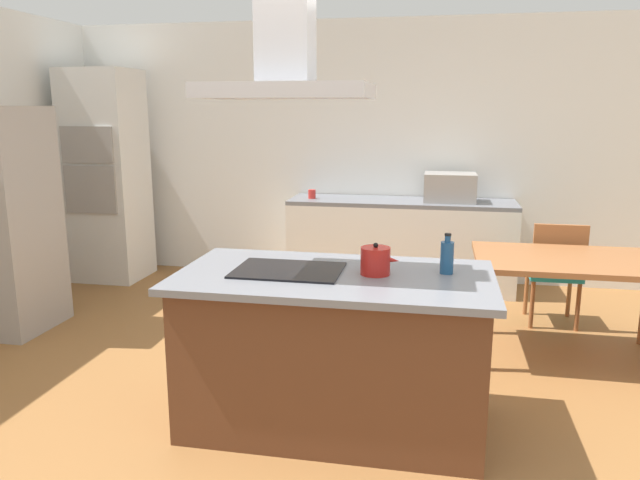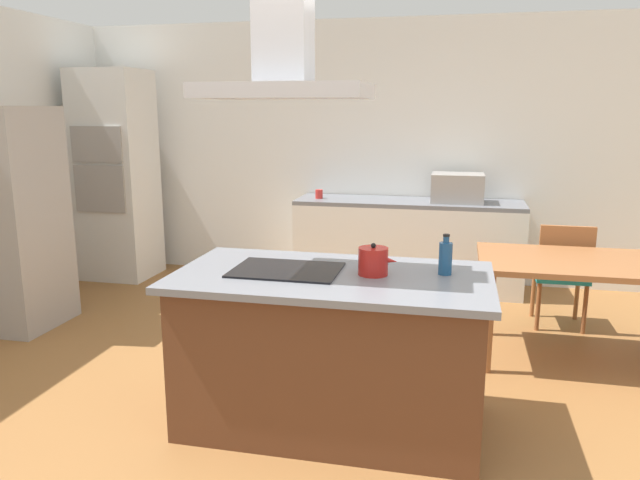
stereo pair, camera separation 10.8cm
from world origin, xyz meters
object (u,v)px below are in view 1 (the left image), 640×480
at_px(wall_oven_stack, 107,176).
at_px(range_hood, 286,49).
at_px(dining_table, 574,269).
at_px(countertop_microwave, 450,187).
at_px(coffee_mug_red, 312,194).
at_px(cooktop, 288,270).
at_px(tea_kettle, 376,261).
at_px(chair_facing_back_wall, 556,267).
at_px(olive_oil_bottle, 447,257).

relative_size(wall_oven_stack, range_hood, 2.44).
height_order(wall_oven_stack, dining_table, wall_oven_stack).
relative_size(countertop_microwave, coffee_mug_red, 5.56).
distance_m(wall_oven_stack, range_hood, 3.87).
distance_m(cooktop, tea_kettle, 0.50).
bearing_deg(chair_facing_back_wall, olive_oil_bottle, -116.77).
distance_m(olive_oil_bottle, wall_oven_stack, 4.32).
bearing_deg(dining_table, countertop_microwave, 118.75).
height_order(olive_oil_bottle, countertop_microwave, countertop_microwave).
bearing_deg(olive_oil_bottle, wall_oven_stack, 144.32).
xyz_separation_m(coffee_mug_red, range_hood, (0.45, -2.82, 1.16)).
bearing_deg(tea_kettle, chair_facing_back_wall, 55.77).
distance_m(cooktop, coffee_mug_red, 2.86).
relative_size(cooktop, wall_oven_stack, 0.27).
height_order(countertop_microwave, chair_facing_back_wall, countertop_microwave).
relative_size(countertop_microwave, chair_facing_back_wall, 0.56).
xyz_separation_m(olive_oil_bottle, wall_oven_stack, (-3.51, 2.52, 0.11)).
bearing_deg(cooktop, olive_oil_bottle, 8.09).
bearing_deg(chair_facing_back_wall, dining_table, -90.00).
xyz_separation_m(dining_table, range_hood, (-1.80, -1.29, 1.43)).
relative_size(dining_table, range_hood, 1.56).
relative_size(olive_oil_bottle, dining_table, 0.16).
height_order(coffee_mug_red, wall_oven_stack, wall_oven_stack).
height_order(olive_oil_bottle, coffee_mug_red, olive_oil_bottle).
relative_size(tea_kettle, countertop_microwave, 0.43).
relative_size(olive_oil_bottle, countertop_microwave, 0.45).
bearing_deg(wall_oven_stack, range_hood, -45.11).
relative_size(coffee_mug_red, chair_facing_back_wall, 0.10).
height_order(countertop_microwave, dining_table, countertop_microwave).
distance_m(cooktop, wall_oven_stack, 3.74).
distance_m(wall_oven_stack, chair_facing_back_wall, 4.53).
xyz_separation_m(tea_kettle, chair_facing_back_wall, (1.31, 1.92, -0.47)).
height_order(countertop_microwave, coffee_mug_red, countertop_microwave).
distance_m(chair_facing_back_wall, range_hood, 3.10).
distance_m(cooktop, dining_table, 2.22).
bearing_deg(coffee_mug_red, dining_table, -34.27).
bearing_deg(range_hood, olive_oil_bottle, 8.09).
bearing_deg(tea_kettle, cooktop, -176.50).
bearing_deg(cooktop, coffee_mug_red, 99.15).
bearing_deg(wall_oven_stack, countertop_microwave, 3.76).
bearing_deg(wall_oven_stack, olive_oil_bottle, -35.68).
xyz_separation_m(cooktop, dining_table, (1.80, 1.29, -0.24)).
xyz_separation_m(wall_oven_stack, dining_table, (4.43, -1.36, -0.43)).
relative_size(dining_table, chair_facing_back_wall, 1.57).
height_order(countertop_microwave, range_hood, range_hood).
relative_size(tea_kettle, dining_table, 0.15).
bearing_deg(countertop_microwave, tea_kettle, -98.68).
bearing_deg(dining_table, olive_oil_bottle, -128.41).
bearing_deg(coffee_mug_red, olive_oil_bottle, -63.75).
bearing_deg(olive_oil_bottle, coffee_mug_red, 116.25).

